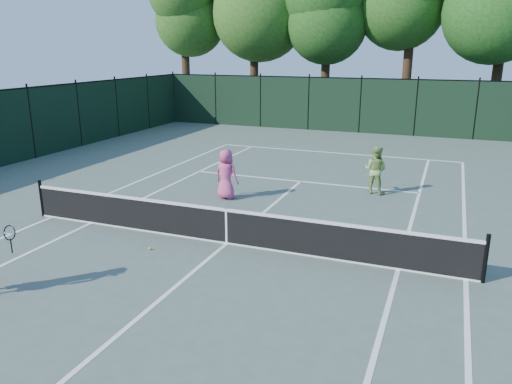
% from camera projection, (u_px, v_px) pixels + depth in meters
% --- Properties ---
extents(ground, '(90.00, 90.00, 0.00)m').
position_uv_depth(ground, '(227.00, 244.00, 12.32)').
color(ground, '#4A5A51').
rests_on(ground, ground).
extents(sideline_doubles_left, '(0.10, 23.77, 0.01)m').
position_uv_depth(sideline_doubles_left, '(52.00, 217.00, 14.24)').
color(sideline_doubles_left, white).
rests_on(sideline_doubles_left, ground).
extents(sideline_doubles_right, '(0.10, 23.77, 0.01)m').
position_uv_depth(sideline_doubles_right, '(466.00, 280.00, 10.39)').
color(sideline_doubles_right, white).
rests_on(sideline_doubles_right, ground).
extents(sideline_singles_left, '(0.10, 23.77, 0.01)m').
position_uv_depth(sideline_singles_left, '(91.00, 223.00, 13.76)').
color(sideline_singles_left, white).
rests_on(sideline_singles_left, ground).
extents(sideline_singles_right, '(0.10, 23.77, 0.01)m').
position_uv_depth(sideline_singles_right, '(398.00, 270.00, 10.87)').
color(sideline_singles_right, white).
rests_on(sideline_singles_right, ground).
extents(baseline_far, '(10.97, 0.10, 0.01)m').
position_uv_depth(baseline_far, '(335.00, 153.00, 22.94)').
color(baseline_far, white).
rests_on(baseline_far, ground).
extents(service_line_far, '(8.23, 0.10, 0.01)m').
position_uv_depth(service_line_far, '(301.00, 181.00, 18.04)').
color(service_line_far, white).
rests_on(service_line_far, ground).
extents(center_service_line, '(0.10, 12.80, 0.01)m').
position_uv_depth(center_service_line, '(227.00, 243.00, 12.32)').
color(center_service_line, white).
rests_on(center_service_line, ground).
extents(tennis_net, '(11.69, 0.09, 1.06)m').
position_uv_depth(tennis_net, '(226.00, 225.00, 12.18)').
color(tennis_net, black).
rests_on(tennis_net, ground).
extents(fence_far, '(24.00, 0.05, 3.00)m').
position_uv_depth(fence_far, '(360.00, 106.00, 27.99)').
color(fence_far, black).
rests_on(fence_far, ground).
extents(player_pink, '(0.84, 0.60, 1.60)m').
position_uv_depth(player_pink, '(226.00, 174.00, 15.79)').
color(player_pink, '#D24A81').
rests_on(player_pink, ground).
extents(player_green, '(0.88, 0.76, 1.59)m').
position_uv_depth(player_green, '(375.00, 170.00, 16.38)').
color(player_green, '#84AC56').
rests_on(player_green, ground).
extents(loose_ball_midcourt, '(0.07, 0.07, 0.07)m').
position_uv_depth(loose_ball_midcourt, '(150.00, 249.00, 11.92)').
color(loose_ball_midcourt, gold).
rests_on(loose_ball_midcourt, ground).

